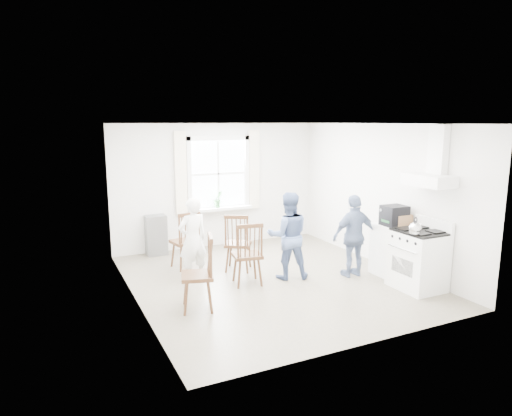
{
  "coord_description": "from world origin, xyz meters",
  "views": [
    {
      "loc": [
        -3.41,
        -6.51,
        2.63
      ],
      "look_at": [
        -0.2,
        0.2,
        1.22
      ],
      "focal_mm": 32.0,
      "sensor_mm": 36.0,
      "label": 1
    }
  ],
  "objects": [
    {
      "name": "windsor_chair_c",
      "position": [
        -1.4,
        -0.65,
        0.66
      ],
      "size": [
        0.56,
        0.56,
        1.09
      ],
      "color": "#3F2514",
      "rests_on": "ground"
    },
    {
      "name": "room_shell",
      "position": [
        0.0,
        0.0,
        1.3
      ],
      "size": [
        4.62,
        5.12,
        2.64
      ],
      "color": "#756B5A",
      "rests_on": "ground"
    },
    {
      "name": "window_assembly",
      "position": [
        0.0,
        2.45,
        1.46
      ],
      "size": [
        1.88,
        0.24,
        1.7
      ],
      "color": "white",
      "rests_on": "room_shell"
    },
    {
      "name": "range_hood",
      "position": [
        2.07,
        -1.35,
        1.9
      ],
      "size": [
        0.45,
        0.76,
        0.94
      ],
      "color": "white",
      "rests_on": "room_shell"
    },
    {
      "name": "gas_stove",
      "position": [
        1.91,
        -1.35,
        0.48
      ],
      "size": [
        0.68,
        0.76,
        1.12
      ],
      "color": "white",
      "rests_on": "ground"
    },
    {
      "name": "windsor_chair_a",
      "position": [
        -1.1,
        1.18,
        0.65
      ],
      "size": [
        0.52,
        0.51,
        1.06
      ],
      "color": "#3F2514",
      "rests_on": "ground"
    },
    {
      "name": "windsor_chair_b",
      "position": [
        -0.47,
        -0.1,
        0.65
      ],
      "size": [
        0.52,
        0.51,
        1.06
      ],
      "color": "#3F2514",
      "rests_on": "ground"
    },
    {
      "name": "person_mid",
      "position": [
        0.29,
        -0.01,
        0.74
      ],
      "size": [
        0.91,
        0.91,
        1.48
      ],
      "primitive_type": "imported",
      "rotation": [
        0.0,
        0.0,
        2.81
      ],
      "color": "#4C608D",
      "rests_on": "ground"
    },
    {
      "name": "cardboard_box",
      "position": [
        2.04,
        -0.79,
        1.0
      ],
      "size": [
        0.31,
        0.23,
        0.2
      ],
      "primitive_type": "cube",
      "rotation": [
        0.0,
        0.0,
        -0.04
      ],
      "color": "#A1754E",
      "rests_on": "low_cabinet"
    },
    {
      "name": "low_cabinet",
      "position": [
        1.98,
        -0.65,
        0.45
      ],
      "size": [
        0.5,
        0.55,
        0.9
      ],
      "primitive_type": "cube",
      "color": "white",
      "rests_on": "ground"
    },
    {
      "name": "potted_plant",
      "position": [
        -0.05,
        2.36,
        1.03
      ],
      "size": [
        0.21,
        0.21,
        0.36
      ],
      "primitive_type": "imported",
      "rotation": [
        0.0,
        0.0,
        0.06
      ],
      "color": "#327135",
      "rests_on": "window_assembly"
    },
    {
      "name": "person_right",
      "position": [
        1.37,
        -0.42,
        0.71
      ],
      "size": [
        0.87,
        0.87,
        1.42
      ],
      "primitive_type": "imported",
      "rotation": [
        0.0,
        0.0,
        3.1
      ],
      "color": "navy",
      "rests_on": "ground"
    },
    {
      "name": "windsor_chair_d",
      "position": [
        -0.36,
        0.64,
        0.64
      ],
      "size": [
        0.61,
        0.6,
        1.06
      ],
      "color": "#3F2514",
      "rests_on": "ground"
    },
    {
      "name": "person_left",
      "position": [
        -1.2,
        0.56,
        0.71
      ],
      "size": [
        0.6,
        0.6,
        1.41
      ],
      "primitive_type": "imported",
      "rotation": [
        0.0,
        0.0,
        3.33
      ],
      "color": "white",
      "rests_on": "ground"
    },
    {
      "name": "shelf_unit",
      "position": [
        -1.4,
        2.33,
        0.4
      ],
      "size": [
        0.4,
        0.3,
        0.8
      ],
      "primitive_type": "cube",
      "color": "slate",
      "rests_on": "ground"
    },
    {
      "name": "stereo_stack",
      "position": [
        1.95,
        -0.72,
        1.07
      ],
      "size": [
        0.39,
        0.36,
        0.34
      ],
      "color": "black",
      "rests_on": "low_cabinet"
    },
    {
      "name": "kettle",
      "position": [
        1.65,
        -1.5,
        1.04
      ],
      "size": [
        0.19,
        0.19,
        0.27
      ],
      "color": "silver",
      "rests_on": "gas_stove"
    }
  ]
}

